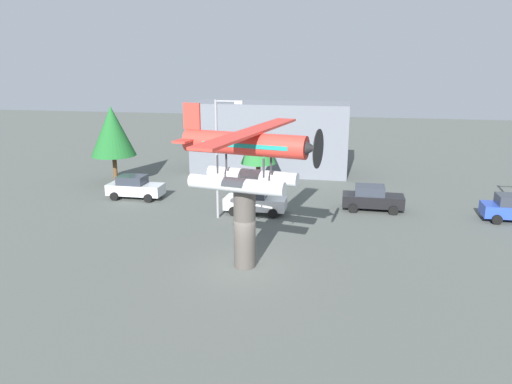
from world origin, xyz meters
The scene contains 10 objects.
ground_plane centered at (0.00, 0.00, 0.00)m, with size 140.00×140.00×0.00m, color #515651.
display_pedestal centered at (0.00, 0.00, 2.09)m, with size 1.10×1.10×4.18m, color #4C4742.
floatplane_monument centered at (0.13, -0.02, 5.85)m, with size 7.13×10.42×4.00m.
car_near_silver centered at (-10.91, 10.81, 0.88)m, with size 4.20×2.02×1.76m.
car_mid_white centered at (-1.24, 8.91, 0.88)m, with size 4.20×2.02×1.76m.
car_far_black centered at (6.71, 11.12, 0.88)m, with size 4.20×2.02×1.76m.
streetlight_primary centered at (-3.25, 7.40, 4.54)m, with size 1.84×0.28×7.81m.
storefront_building centered at (-2.28, 22.00, 3.23)m, with size 14.31×5.34×6.46m, color slate.
tree_west centered at (-14.57, 14.95, 4.46)m, with size 3.74×3.74×6.55m.
tree_east centered at (-1.94, 13.98, 3.95)m, with size 2.77×2.77×5.53m.
Camera 1 is at (4.94, -22.51, 10.19)m, focal length 34.09 mm.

